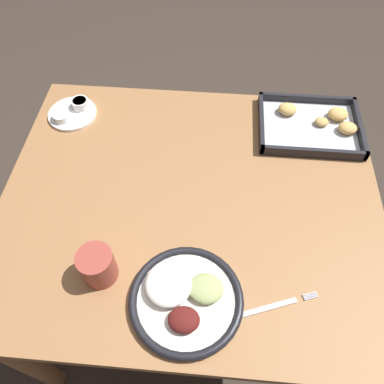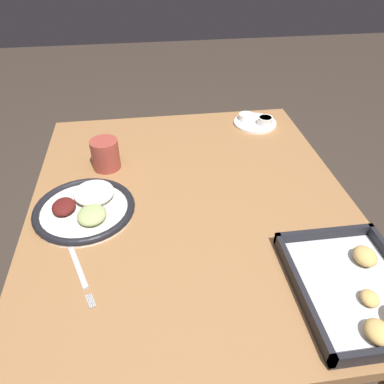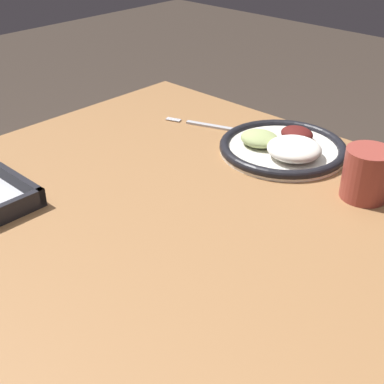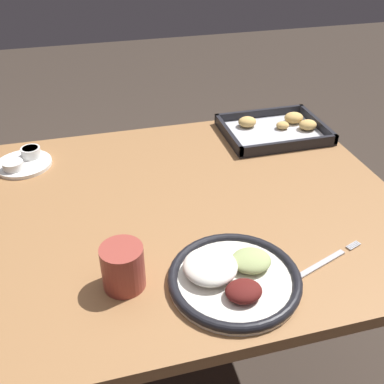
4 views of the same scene
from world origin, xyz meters
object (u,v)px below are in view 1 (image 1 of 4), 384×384
dinner_plate (185,298)px  saucer_plate (72,112)px  fork (267,308)px  baking_tray (313,124)px  drinking_cup (98,266)px

dinner_plate → saucer_plate: 0.71m
saucer_plate → fork: bearing=-43.7°
baking_tray → saucer_plate: bearing=-179.4°
saucer_plate → drinking_cup: drinking_cup is taller
fork → baking_tray: baking_tray is taller
fork → drinking_cup: size_ratio=2.34×
saucer_plate → drinking_cup: size_ratio=1.66×
dinner_plate → baking_tray: (0.35, 0.58, -0.00)m
dinner_plate → drinking_cup: 0.21m
dinner_plate → drinking_cup: bearing=167.1°
saucer_plate → baking_tray: baking_tray is taller
fork → saucer_plate: (-0.60, 0.58, 0.01)m
fork → drinking_cup: 0.40m
dinner_plate → saucer_plate: bearing=125.9°
baking_tray → drinking_cup: size_ratio=3.37×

